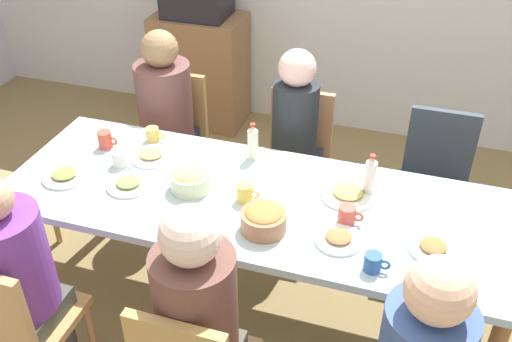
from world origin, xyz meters
The scene contains 27 objects.
ground_plane centered at (0.00, 0.00, 0.00)m, with size 7.53×7.53×0.00m, color olive.
dining_table centered at (0.00, 0.00, 0.70)m, with size 2.44×0.86×0.78m.
person_1 centered at (0.00, -0.72, 0.75)m, with size 0.31×0.31×1.25m.
chair_3 centered at (-0.81, 0.81, 0.51)m, with size 0.40×0.40×0.90m.
person_3 centered at (-0.81, 0.72, 0.75)m, with size 0.33×0.33×1.24m.
chair_4 centered at (-0.81, -0.81, 0.51)m, with size 0.40×0.40×0.90m.
person_4 centered at (-0.81, -0.72, 0.72)m, with size 0.32×0.32×1.20m.
chair_5 centered at (0.00, 0.81, 0.51)m, with size 0.40×0.40×0.90m.
person_5 centered at (0.00, 0.72, 0.72)m, with size 0.30×0.30×1.22m.
chair_6 centered at (0.81, 0.81, 0.51)m, with size 0.40×0.40×0.90m.
plate_0 centered at (0.41, 0.14, 0.79)m, with size 0.26×0.26×0.04m.
plate_1 centered at (-0.61, -0.10, 0.79)m, with size 0.21×0.21×0.04m.
plate_2 centered at (0.43, -0.19, 0.79)m, with size 0.20×0.20×0.04m.
plate_3 centered at (-0.95, -0.14, 0.79)m, with size 0.22×0.22×0.04m.
plate_4 centered at (-0.62, 0.16, 0.79)m, with size 0.22×0.22×0.04m.
plate_5 centered at (0.81, -0.13, 0.79)m, with size 0.20×0.20×0.04m.
bowl_0 centered at (-0.32, -0.03, 0.83)m, with size 0.20×0.20×0.11m.
bowl_1 centered at (0.10, -0.21, 0.83)m, with size 0.20×0.20×0.11m.
cup_0 centered at (-0.90, 0.18, 0.82)m, with size 0.11×0.07×0.09m.
cup_1 centered at (0.59, -0.32, 0.82)m, with size 0.11×0.07×0.08m.
cup_2 centered at (0.44, -0.05, 0.82)m, with size 0.11×0.08×0.09m.
cup_3 centered at (-0.69, 0.32, 0.81)m, with size 0.11×0.07×0.07m.
cup_4 centered at (-0.74, 0.05, 0.82)m, with size 0.11×0.08×0.08m.
cup_5 centered at (-0.04, -0.04, 0.82)m, with size 0.11×0.07×0.09m.
bottle_0 centered at (-0.12, 0.32, 0.87)m, with size 0.05×0.05×0.20m.
bottle_1 centered at (0.50, 0.19, 0.88)m, with size 0.06×0.06×0.22m.
side_cabinet centered at (-1.07, 1.91, 0.45)m, with size 0.70×0.44×0.90m, color olive.
Camera 1 is at (0.66, -2.07, 2.41)m, focal length 40.52 mm.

